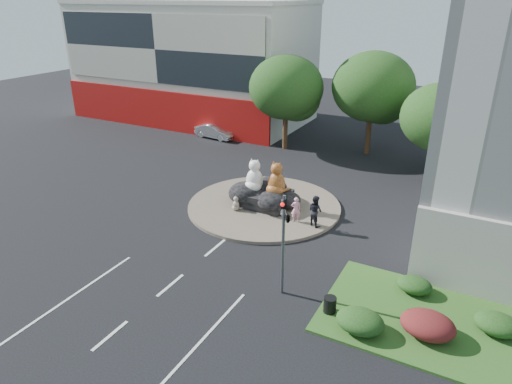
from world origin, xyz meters
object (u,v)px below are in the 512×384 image
Objects in this scene: pedestrian_pink at (296,209)px; pedestrian_dark at (315,211)px; cat_tabby at (277,178)px; parked_car at (215,131)px; kitten_white at (283,210)px; cat_white at (255,175)px; litter_bin at (330,305)px; kitten_calico at (236,203)px.

pedestrian_pink is 1.23m from pedestrian_dark.
cat_tabby is 17.02m from parked_car.
cat_white is at bearing 127.63° from kitten_white.
parked_car is 5.70× the size of litter_bin.
cat_tabby reaches higher than pedestrian_pink.
cat_tabby is 1.41× the size of pedestrian_pink.
parked_car is (-10.66, 11.86, -1.51)m from cat_white.
kitten_calico is 11.09m from litter_bin.
litter_bin is at bearing -46.32° from cat_white.
kitten_white is 0.17× the size of parked_car.
litter_bin is at bearing 5.96° from kitten_calico.
cat_white is 2.20m from kitten_calico.
cat_white is 3.85m from pedestrian_pink.
cat_white is 0.98× the size of cat_tabby.
cat_tabby is (1.53, 0.09, 0.02)m from cat_white.
pedestrian_pink is 0.83× the size of pedestrian_dark.
kitten_white is 0.45× the size of pedestrian_pink.
cat_white reaches higher than parked_car.
cat_white is 1.38× the size of pedestrian_pink.
cat_tabby is 0.54× the size of parked_car.
kitten_calico is (-2.08, -1.60, -1.53)m from cat_tabby.
pedestrian_pink reaches higher than litter_bin.
pedestrian_pink is at bearing -126.70° from parked_car.
pedestrian_pink is at bearing 27.21° from pedestrian_dark.
kitten_calico is at bearing -25.74° from pedestrian_pink.
cat_white is at bearing -173.28° from cat_tabby.
cat_white is 11.81m from litter_bin.
kitten_white is at bearing -41.47° from cat_tabby.
kitten_calico reaches higher than kitten_white.
kitten_calico is 3.07m from kitten_white.
cat_white reaches higher than pedestrian_dark.
kitten_calico is 4.02m from pedestrian_pink.
litter_bin is (4.72, -7.16, -0.51)m from pedestrian_pink.
cat_tabby reaches higher than parked_car.
pedestrian_dark is at bearing 151.63° from pedestrian_pink.
cat_white is at bearing -49.27° from pedestrian_pink.
litter_bin is (8.17, -8.36, -1.71)m from cat_white.
parked_car is (-10.12, 13.37, 0.00)m from kitten_calico.
pedestrian_dark is (1.22, 0.04, 0.17)m from pedestrian_pink.
kitten_calico is 16.76m from parked_car.
cat_white is 1.14× the size of pedestrian_dark.
kitten_white is 0.98× the size of litter_bin.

